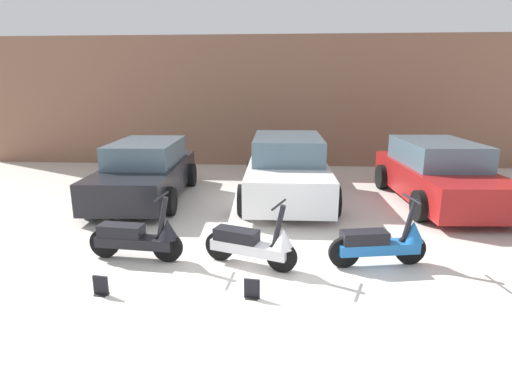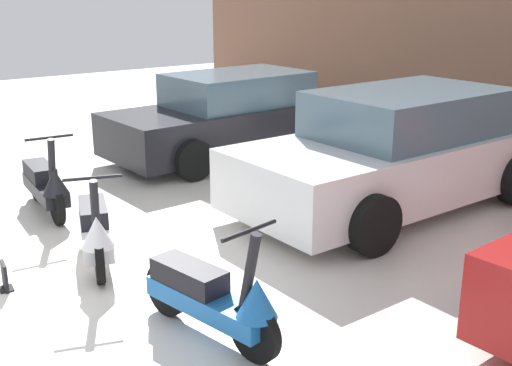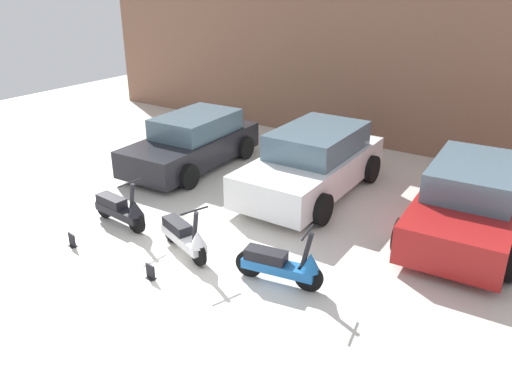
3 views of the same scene
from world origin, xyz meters
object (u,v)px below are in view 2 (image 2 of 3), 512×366
at_px(car_rear_left, 230,116).
at_px(car_rear_center, 397,152).
at_px(placard_near_right_scooter, 5,278).
at_px(scooter_front_left, 46,184).
at_px(scooter_front_right, 95,230).
at_px(scooter_front_center, 213,297).

bearing_deg(car_rear_left, car_rear_center, 92.09).
xyz_separation_m(car_rear_left, placard_near_right_scooter, (2.84, -4.39, -0.52)).
bearing_deg(car_rear_center, placard_near_right_scooter, -6.60).
bearing_deg(placard_near_right_scooter, scooter_front_left, 150.48).
distance_m(scooter_front_right, car_rear_center, 3.80).
height_order(scooter_front_left, car_rear_left, car_rear_left).
xyz_separation_m(scooter_front_left, scooter_front_center, (3.65, 0.05, -0.00)).
bearing_deg(scooter_front_left, car_rear_left, 112.29).
height_order(car_rear_left, placard_near_right_scooter, car_rear_left).
distance_m(scooter_front_left, scooter_front_center, 3.65).
xyz_separation_m(scooter_front_right, car_rear_left, (-2.79, 3.48, 0.27)).
relative_size(car_rear_left, car_rear_center, 0.93).
distance_m(scooter_front_left, placard_near_right_scooter, 2.09).
height_order(scooter_front_left, scooter_front_right, scooter_front_left).
height_order(scooter_front_center, car_rear_center, car_rear_center).
distance_m(scooter_front_right, car_rear_left, 4.47).
xyz_separation_m(scooter_front_left, car_rear_center, (2.27, 3.63, 0.32)).
xyz_separation_m(scooter_front_left, scooter_front_right, (1.75, -0.11, -0.01)).
bearing_deg(car_rear_left, scooter_front_right, 36.19).
relative_size(scooter_front_center, placard_near_right_scooter, 5.65).
bearing_deg(placard_near_right_scooter, scooter_front_center, 30.21).
height_order(scooter_front_left, car_rear_center, car_rear_center).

